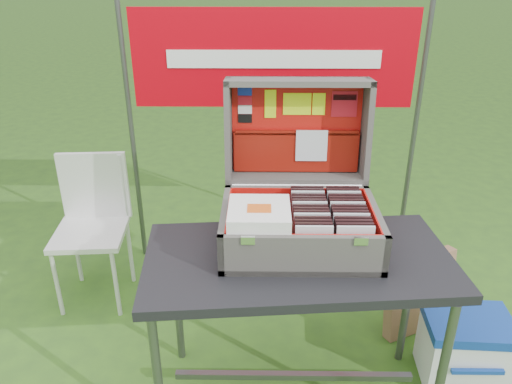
{
  "coord_description": "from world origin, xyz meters",
  "views": [
    {
      "loc": [
        -0.06,
        -1.76,
        1.83
      ],
      "look_at": [
        -0.09,
        0.1,
        0.94
      ],
      "focal_mm": 35.0,
      "sensor_mm": 36.0,
      "label": 1
    }
  ],
  "objects_px": {
    "suitcase": "(301,172)",
    "cardboard_box": "(419,293)",
    "chair": "(90,235)",
    "cooler": "(464,349)",
    "table": "(295,331)"
  },
  "relations": [
    {
      "from": "suitcase",
      "to": "cardboard_box",
      "type": "relative_size",
      "value": 1.43
    },
    {
      "from": "cardboard_box",
      "to": "cooler",
      "type": "bearing_deg",
      "value": -98.63
    },
    {
      "from": "suitcase",
      "to": "cooler",
      "type": "height_order",
      "value": "suitcase"
    },
    {
      "from": "table",
      "to": "suitcase",
      "type": "relative_size",
      "value": 1.94
    },
    {
      "from": "suitcase",
      "to": "chair",
      "type": "relative_size",
      "value": 0.74
    },
    {
      "from": "suitcase",
      "to": "cardboard_box",
      "type": "height_order",
      "value": "suitcase"
    },
    {
      "from": "suitcase",
      "to": "cooler",
      "type": "relative_size",
      "value": 1.61
    },
    {
      "from": "table",
      "to": "chair",
      "type": "distance_m",
      "value": 1.32
    },
    {
      "from": "suitcase",
      "to": "cardboard_box",
      "type": "bearing_deg",
      "value": 26.82
    },
    {
      "from": "cooler",
      "to": "table",
      "type": "bearing_deg",
      "value": -167.93
    },
    {
      "from": "table",
      "to": "cardboard_box",
      "type": "relative_size",
      "value": 2.77
    },
    {
      "from": "suitcase",
      "to": "table",
      "type": "bearing_deg",
      "value": -92.5
    },
    {
      "from": "cooler",
      "to": "chair",
      "type": "distance_m",
      "value": 2.01
    },
    {
      "from": "table",
      "to": "chair",
      "type": "relative_size",
      "value": 1.44
    },
    {
      "from": "chair",
      "to": "cardboard_box",
      "type": "xyz_separation_m",
      "value": [
        1.79,
        -0.24,
        -0.2
      ]
    }
  ]
}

